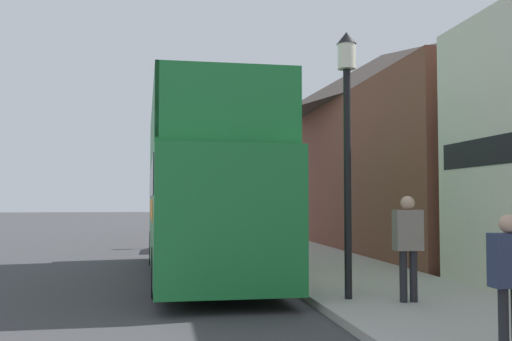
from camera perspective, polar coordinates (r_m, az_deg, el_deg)
name	(u,v)px	position (r m, az deg, el deg)	size (l,w,h in m)	color
ground_plane	(113,245)	(25.85, -13.43, -6.91)	(144.00, 144.00, 0.00)	#3D3D3F
sidewalk	(277,247)	(23.19, 2.03, -7.28)	(3.55, 108.00, 0.14)	#ADAAA3
brick_terrace_rear	(383,149)	(25.75, 11.98, 2.00)	(6.00, 21.37, 8.03)	brown
tour_bus	(203,202)	(14.74, -5.06, -2.97)	(2.79, 10.03, 4.19)	#1E7A38
parked_car_ahead_of_bus	(202,232)	(22.40, -5.16, -5.86)	(1.85, 4.23, 1.45)	maroon
pedestrian_second	(509,271)	(7.27, 22.96, -8.77)	(0.41, 0.22, 1.56)	#232328
pedestrian_third	(408,238)	(10.54, 14.27, -6.24)	(0.47, 0.26, 1.79)	#232328
lamp_post_nearest	(347,114)	(10.77, 8.67, 5.38)	(0.35, 0.35, 4.72)	black
lamp_post_second	(274,156)	(17.52, 1.72, 1.36)	(0.35, 0.35, 4.32)	black
lamp_post_third	(243,160)	(24.47, -1.25, 1.03)	(0.35, 0.35, 4.93)	black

